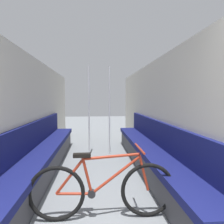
{
  "coord_description": "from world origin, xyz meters",
  "views": [
    {
      "loc": [
        -0.05,
        -0.63,
        1.42
      ],
      "look_at": [
        0.28,
        3.1,
        1.16
      ],
      "focal_mm": 32.0,
      "sensor_mm": 36.0,
      "label": 1
    }
  ],
  "objects_px": {
    "grab_pole_far": "(109,112)",
    "bench_seat_row_right": "(150,155)",
    "bicycle": "(103,190)",
    "bench_seat_row_left": "(42,157)",
    "grab_pole_near": "(89,112)"
  },
  "relations": [
    {
      "from": "grab_pole_far",
      "to": "bench_seat_row_right",
      "type": "bearing_deg",
      "value": -61.27
    },
    {
      "from": "bicycle",
      "to": "grab_pole_far",
      "type": "bearing_deg",
      "value": 99.88
    },
    {
      "from": "bench_seat_row_left",
      "to": "bench_seat_row_right",
      "type": "xyz_separation_m",
      "value": [
        2.07,
        0.0,
        0.0
      ]
    },
    {
      "from": "bicycle",
      "to": "bench_seat_row_left",
      "type": "bearing_deg",
      "value": 141.38
    },
    {
      "from": "bench_seat_row_left",
      "to": "bicycle",
      "type": "xyz_separation_m",
      "value": [
        1.07,
        -1.5,
        0.03
      ]
    },
    {
      "from": "bicycle",
      "to": "grab_pole_far",
      "type": "relative_size",
      "value": 0.78
    },
    {
      "from": "bench_seat_row_left",
      "to": "grab_pole_near",
      "type": "relative_size",
      "value": 2.16
    },
    {
      "from": "bench_seat_row_right",
      "to": "bicycle",
      "type": "relative_size",
      "value": 2.78
    },
    {
      "from": "bench_seat_row_left",
      "to": "bench_seat_row_right",
      "type": "distance_m",
      "value": 2.07
    },
    {
      "from": "grab_pole_near",
      "to": "grab_pole_far",
      "type": "bearing_deg",
      "value": 13.22
    },
    {
      "from": "bench_seat_row_right",
      "to": "bicycle",
      "type": "xyz_separation_m",
      "value": [
        -0.99,
        -1.5,
        0.03
      ]
    },
    {
      "from": "bench_seat_row_left",
      "to": "bicycle",
      "type": "relative_size",
      "value": 2.78
    },
    {
      "from": "bench_seat_row_right",
      "to": "grab_pole_far",
      "type": "distance_m",
      "value": 1.65
    },
    {
      "from": "grab_pole_near",
      "to": "bicycle",
      "type": "bearing_deg",
      "value": -85.16
    },
    {
      "from": "bench_seat_row_right",
      "to": "bicycle",
      "type": "height_order",
      "value": "bench_seat_row_right"
    }
  ]
}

